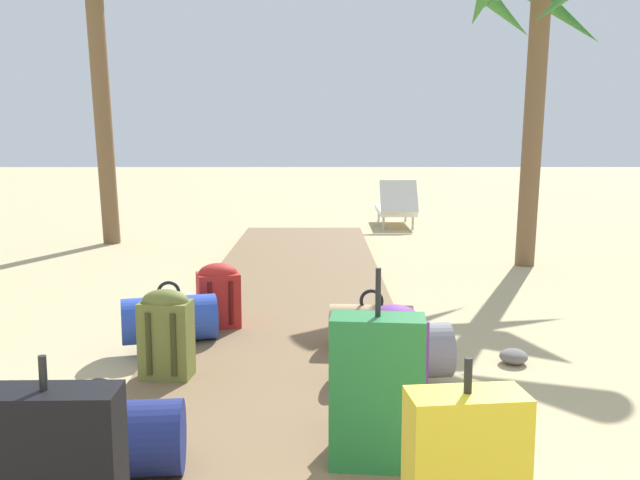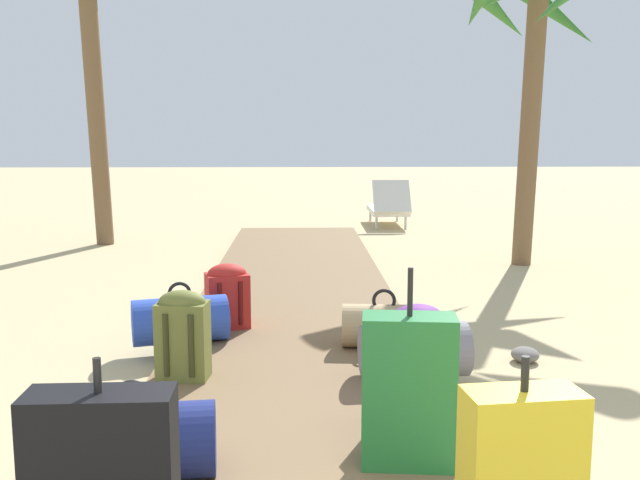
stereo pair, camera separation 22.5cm
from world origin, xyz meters
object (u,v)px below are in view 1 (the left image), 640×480
object	(u,v)px
backpack_purple	(396,362)
palm_tree_near_right	(541,9)
backpack_red	(222,293)
duffel_bag_grey	(400,351)
duffel_bag_navy	(105,439)
duffel_bag_tan	(375,326)
duffel_bag_blue	(173,319)
backpack_olive	(169,331)
lounge_chair	(399,207)
suitcase_green	(380,392)

from	to	relation	value
backpack_purple	palm_tree_near_right	distance (m)	5.79
palm_tree_near_right	backpack_red	bearing A→B (deg)	-137.34
duffel_bag_grey	palm_tree_near_right	xyz separation A→B (m)	(1.96, 4.11, 2.67)
duffel_bag_navy	duffel_bag_grey	distance (m)	1.87
duffel_bag_tan	duffel_bag_blue	bearing A→B (deg)	174.12
backpack_olive	duffel_bag_grey	world-z (taller)	backpack_olive
duffel_bag_navy	backpack_red	distance (m)	2.42
duffel_bag_navy	backpack_olive	bearing A→B (deg)	89.66
duffel_bag_navy	duffel_bag_blue	world-z (taller)	same
backpack_purple	backpack_red	xyz separation A→B (m)	(-1.14, 1.84, -0.06)
duffel_bag_navy	duffel_bag_blue	size ratio (longest dim) A/B	1.00
duffel_bag_tan	lounge_chair	bearing A→B (deg)	82.64
duffel_bag_navy	palm_tree_near_right	bearing A→B (deg)	57.98
suitcase_green	palm_tree_near_right	distance (m)	6.22
duffel_bag_tan	backpack_purple	bearing A→B (deg)	-89.34
palm_tree_near_right	suitcase_green	bearing A→B (deg)	-112.50
duffel_bag_tan	lounge_chair	world-z (taller)	lounge_chair
suitcase_green	duffel_bag_tan	bearing A→B (deg)	86.66
backpack_olive	duffel_bag_blue	xyz separation A→B (m)	(-0.14, 0.75, -0.12)
backpack_olive	suitcase_green	bearing A→B (deg)	-44.71
backpack_olive	backpack_purple	xyz separation A→B (m)	(1.29, -0.68, 0.04)
duffel_bag_grey	backpack_olive	bearing A→B (deg)	179.49
palm_tree_near_right	backpack_purple	bearing A→B (deg)	-113.32
backpack_olive	duffel_bag_tan	distance (m)	1.41
backpack_purple	duffel_bag_navy	bearing A→B (deg)	-155.83
duffel_bag_navy	backpack_red	world-z (taller)	backpack_red
duffel_bag_tan	suitcase_green	size ratio (longest dim) A/B	0.67
backpack_olive	duffel_bag_blue	world-z (taller)	backpack_olive
duffel_bag_blue	backpack_red	xyz separation A→B (m)	(0.29, 0.41, 0.09)
backpack_red	palm_tree_near_right	xyz separation A→B (m)	(3.20, 2.95, 2.58)
duffel_bag_navy	backpack_red	bearing A→B (deg)	86.30
backpack_purple	backpack_red	size ratio (longest dim) A/B	1.24
duffel_bag_grey	lounge_chair	world-z (taller)	lounge_chair
backpack_olive	backpack_purple	world-z (taller)	backpack_purple
suitcase_green	lounge_chair	size ratio (longest dim) A/B	0.58
backpack_red	suitcase_green	bearing A→B (deg)	-66.21
duffel_bag_blue	lounge_chair	world-z (taller)	lounge_chair
duffel_bag_grey	backpack_red	world-z (taller)	backpack_red
duffel_bag_grey	duffel_bag_blue	xyz separation A→B (m)	(-1.52, 0.76, -0.00)
duffel_bag_navy	suitcase_green	distance (m)	1.19
duffel_bag_tan	duffel_bag_grey	xyz separation A→B (m)	(0.11, -0.62, 0.02)
duffel_bag_navy	backpack_purple	bearing A→B (deg)	24.17
backpack_olive	backpack_red	xyz separation A→B (m)	(0.15, 1.16, -0.03)
backpack_olive	duffel_bag_grey	bearing A→B (deg)	-0.51
duffel_bag_tan	duffel_bag_navy	bearing A→B (deg)	-124.44
backpack_olive	palm_tree_near_right	size ratio (longest dim) A/B	0.14
duffel_bag_tan	duffel_bag_blue	size ratio (longest dim) A/B	0.83
duffel_bag_grey	lounge_chair	xyz separation A→B (m)	(0.82, 7.83, 0.08)
palm_tree_near_right	duffel_bag_navy	bearing A→B (deg)	-122.02
backpack_purple	duffel_bag_grey	distance (m)	0.69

